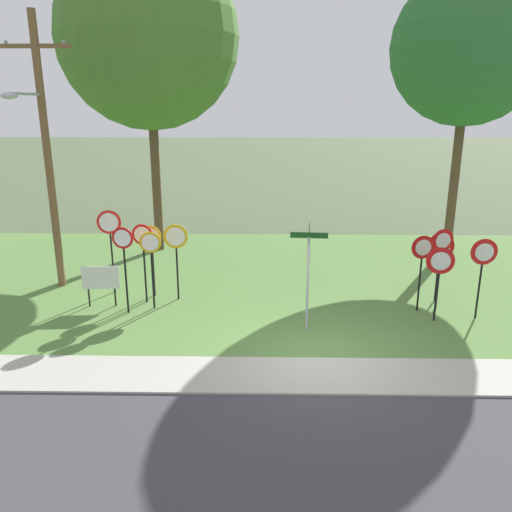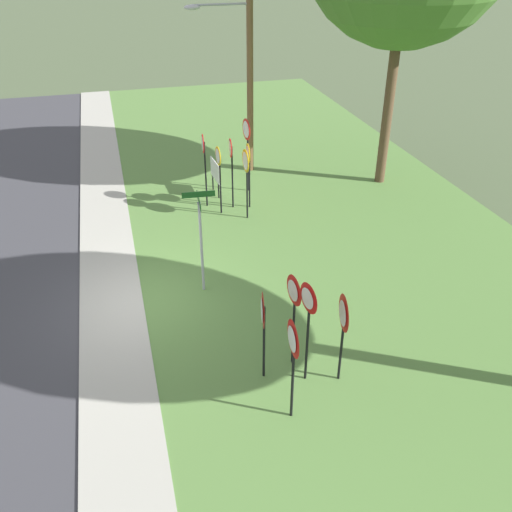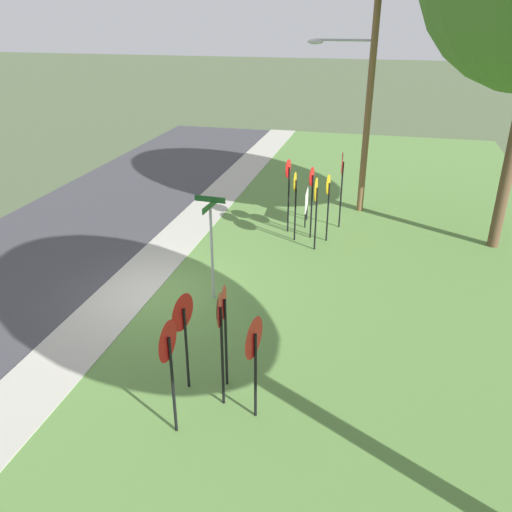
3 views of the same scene
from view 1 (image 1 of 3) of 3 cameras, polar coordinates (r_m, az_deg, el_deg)
ground_plane at (r=12.68m, az=6.81°, el=-11.30°), size 160.00×160.00×0.00m
sidewalk_strip at (r=11.97m, az=7.19°, el=-12.97°), size 44.00×1.60×0.06m
grass_median at (r=18.17m, az=5.01°, el=-2.34°), size 44.00×12.00×0.04m
stop_sign_near_left at (r=16.17m, az=-11.43°, el=1.08°), size 0.64×0.11×2.27m
stop_sign_near_right at (r=15.13m, az=-11.51°, el=0.17°), size 0.62×0.10×2.34m
stop_sign_far_left at (r=14.92m, az=-14.39°, el=0.33°), size 0.61×0.11×2.56m
stop_sign_far_center at (r=15.64m, az=-12.35°, el=0.95°), size 0.62×0.11×2.45m
stop_sign_far_right at (r=16.70m, az=-15.82°, el=2.45°), size 0.75×0.12×2.68m
stop_sign_center_tall at (r=15.71m, az=-8.82°, el=1.16°), size 0.73×0.10×2.38m
yield_sign_near_left at (r=15.43m, az=23.78°, el=-0.40°), size 0.74×0.10×2.32m
yield_sign_near_right at (r=16.38m, az=19.66°, el=0.48°), size 0.79×0.15×2.15m
yield_sign_far_left at (r=15.64m, az=19.84°, el=0.54°), size 0.65×0.15×2.44m
yield_sign_far_right at (r=15.40m, az=17.89°, el=0.02°), size 0.68×0.13×2.27m
yield_sign_center at (r=14.83m, az=19.63°, el=-1.18°), size 0.75×0.18×2.14m
street_name_post at (r=13.48m, az=5.77°, el=-1.45°), size 0.96×0.82×2.86m
utility_pole at (r=17.39m, az=-22.33°, el=11.16°), size 2.10×2.41×8.46m
notice_board at (r=15.95m, az=-16.77°, el=-2.52°), size 1.10×0.11×1.25m
oak_tree_left at (r=21.18m, az=-11.80°, el=22.55°), size 6.78×6.78×11.57m
oak_tree_right at (r=22.11m, az=22.45°, el=20.49°), size 5.76×5.76×10.70m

